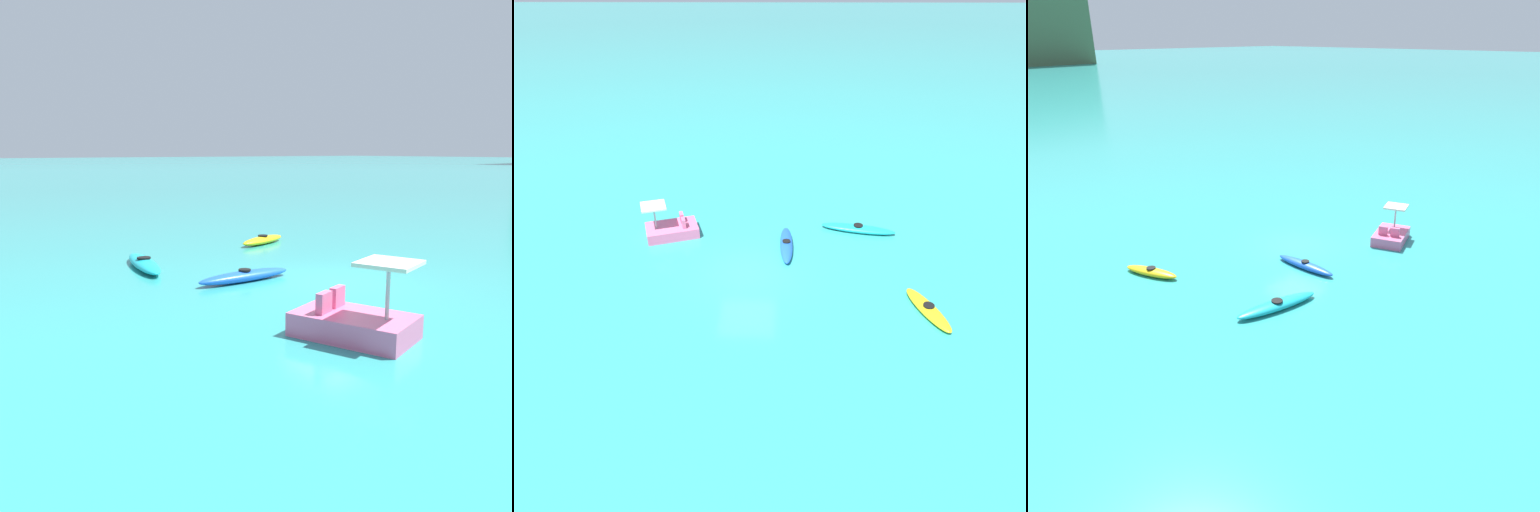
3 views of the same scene
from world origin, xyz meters
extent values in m
plane|color=teal|center=(0.00, 0.00, 0.00)|extent=(600.00, 600.00, 0.00)
ellipsoid|color=blue|center=(-1.69, -2.10, 0.16)|extent=(0.63, 3.16, 0.32)
cylinder|color=black|center=(-1.69, -2.10, 0.35)|extent=(0.37, 0.37, 0.05)
ellipsoid|color=yellow|center=(-6.91, 2.34, 0.16)|extent=(1.48, 2.70, 0.32)
cylinder|color=black|center=(-6.91, 2.34, 0.35)|extent=(0.51, 0.51, 0.05)
ellipsoid|color=#19B7C6|center=(-5.18, -3.73, 0.16)|extent=(3.63, 1.43, 0.32)
cylinder|color=black|center=(-5.18, -3.73, 0.35)|extent=(0.53, 0.53, 0.05)
cube|color=pink|center=(3.80, -3.09, 0.25)|extent=(2.77, 2.23, 0.50)
cube|color=pink|center=(3.18, -2.99, 0.72)|extent=(0.30, 0.47, 0.44)
cube|color=pink|center=(3.38, -3.56, 0.72)|extent=(0.30, 0.47, 0.44)
cylinder|color=#B2B2B7|center=(4.46, -2.85, 1.05)|extent=(0.08, 0.08, 1.10)
cube|color=silver|center=(4.46, -2.85, 1.64)|extent=(1.41, 1.41, 0.08)
camera|label=1|loc=(11.76, -11.19, 3.80)|focal=39.58mm
camera|label=2|loc=(-1.54, 14.75, 10.28)|focal=30.08mm
camera|label=3|loc=(-17.20, -15.62, 9.78)|focal=35.14mm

